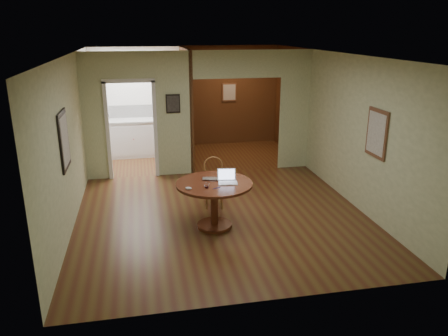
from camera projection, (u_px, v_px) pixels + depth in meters
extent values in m
plane|color=#4F2616|center=(223.00, 217.00, 7.61)|extent=(5.00, 5.00, 0.00)
plane|color=silver|center=(222.00, 58.00, 6.78)|extent=(5.00, 5.00, 0.00)
plane|color=beige|center=(265.00, 197.00, 4.86)|extent=(5.00, 0.00, 5.00)
plane|color=beige|center=(64.00, 150.00, 6.73)|extent=(0.00, 5.00, 5.00)
plane|color=beige|center=(362.00, 135.00, 7.65)|extent=(0.00, 5.00, 5.00)
cube|color=beige|center=(94.00, 118.00, 9.11)|extent=(0.50, 2.70, 0.04)
cube|color=beige|center=(173.00, 115.00, 9.42)|extent=(0.80, 2.70, 0.04)
cube|color=beige|center=(294.00, 111.00, 9.92)|extent=(0.70, 2.70, 0.04)
plane|color=white|center=(137.00, 101.00, 11.15)|extent=(2.70, 0.00, 2.70)
plane|color=#422613|center=(229.00, 96.00, 12.07)|extent=(2.70, 0.00, 2.70)
cube|color=#422613|center=(185.00, 105.00, 10.66)|extent=(0.08, 2.50, 2.70)
cube|color=black|center=(64.00, 140.00, 6.69)|extent=(0.03, 0.70, 0.90)
cube|color=brown|center=(377.00, 133.00, 7.13)|extent=(0.03, 0.60, 0.80)
cube|color=black|center=(173.00, 104.00, 9.32)|extent=(0.30, 0.03, 0.40)
cube|color=silver|center=(229.00, 92.00, 12.02)|extent=(0.40, 0.03, 0.50)
cube|color=white|center=(138.00, 111.00, 11.21)|extent=(2.00, 0.02, 0.32)
cylinder|color=#5D2717|center=(215.00, 225.00, 7.24)|extent=(0.58, 0.58, 0.05)
cylinder|color=#5D2717|center=(214.00, 205.00, 7.13)|extent=(0.12, 0.12, 0.67)
cylinder|color=#5D2717|center=(214.00, 184.00, 7.02)|extent=(1.24, 1.24, 0.04)
cylinder|color=olive|center=(214.00, 185.00, 7.95)|extent=(0.42, 0.42, 0.03)
cylinder|color=olive|center=(207.00, 199.00, 7.87)|extent=(0.03, 0.03, 0.41)
cylinder|color=olive|center=(222.00, 198.00, 7.90)|extent=(0.03, 0.03, 0.41)
cylinder|color=olive|center=(206.00, 193.00, 8.14)|extent=(0.03, 0.03, 0.41)
cylinder|color=olive|center=(221.00, 193.00, 8.16)|extent=(0.03, 0.03, 0.41)
cylinder|color=olive|center=(205.00, 174.00, 8.02)|extent=(0.02, 0.02, 0.33)
cylinder|color=olive|center=(222.00, 173.00, 8.04)|extent=(0.02, 0.02, 0.33)
torus|color=olive|center=(213.00, 166.00, 7.99)|extent=(0.36, 0.06, 0.36)
cube|color=white|center=(228.00, 183.00, 6.98)|extent=(0.32, 0.25, 0.01)
cube|color=silver|center=(228.00, 183.00, 6.96)|extent=(0.27, 0.14, 0.00)
cube|color=white|center=(226.00, 174.00, 7.07)|extent=(0.30, 0.10, 0.20)
cube|color=#939DBB|center=(227.00, 174.00, 7.06)|extent=(0.26, 0.07, 0.16)
imported|color=#B6B6BB|center=(213.00, 180.00, 7.11)|extent=(0.37, 0.27, 0.03)
ellipsoid|color=white|center=(188.00, 188.00, 6.71)|extent=(0.12, 0.09, 0.04)
cylinder|color=navy|center=(217.00, 188.00, 6.77)|extent=(0.13, 0.06, 0.01)
cube|color=white|center=(140.00, 138.00, 11.14)|extent=(2.00, 0.55, 0.90)
cube|color=silver|center=(139.00, 120.00, 11.00)|extent=(2.06, 0.60, 0.04)
sphere|color=#B20C0C|center=(134.00, 139.00, 10.83)|extent=(0.03, 0.03, 0.03)
sphere|color=#B20C0C|center=(174.00, 138.00, 11.01)|extent=(0.03, 0.03, 0.03)
ellipsoid|color=beige|center=(168.00, 113.00, 11.08)|extent=(0.36, 0.34, 0.28)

